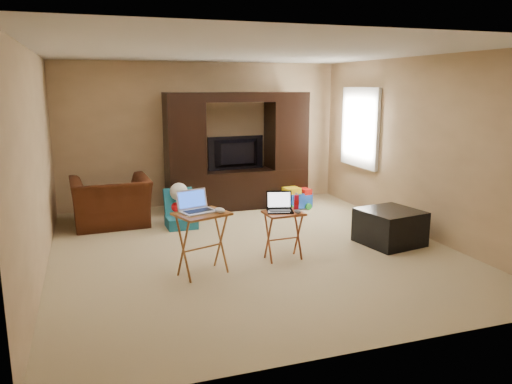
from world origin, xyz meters
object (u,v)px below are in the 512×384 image
object	(u,v)px
tray_table_right	(283,236)
ottoman	(390,227)
plush_toy	(176,213)
laptop_right	(280,202)
mouse_left	(220,210)
mouse_right	(298,212)
water_bottle	(296,202)
laptop_left	(198,202)
recliner	(111,202)
television	(238,154)
push_toy	(296,198)
child_rocker	(181,208)
tray_table_left	(202,244)
entertainment_center	(237,151)

from	to	relation	value
tray_table_right	ottoman	bearing A→B (deg)	1.47
plush_toy	laptop_right	world-z (taller)	laptop_right
mouse_left	mouse_right	size ratio (longest dim) A/B	1.20
plush_toy	water_bottle	distance (m)	2.28
tray_table_right	laptop_right	world-z (taller)	laptop_right
laptop_left	mouse_right	world-z (taller)	laptop_left
plush_toy	recliner	bearing A→B (deg)	163.86
television	mouse_left	world-z (taller)	television
push_toy	laptop_left	bearing A→B (deg)	-139.41
child_rocker	tray_table_right	world-z (taller)	tray_table_right
tray_table_left	child_rocker	bearing A→B (deg)	67.33
child_rocker	mouse_left	size ratio (longest dim) A/B	4.01
television	plush_toy	bearing A→B (deg)	27.19
entertainment_center	recliner	bearing A→B (deg)	-165.74
television	water_bottle	xyz separation A→B (m)	(-0.04, -2.64, -0.27)
plush_toy	laptop_left	world-z (taller)	laptop_left
plush_toy	water_bottle	world-z (taller)	water_bottle
laptop_left	plush_toy	bearing A→B (deg)	70.40
ottoman	plush_toy	bearing A→B (deg)	144.24
child_rocker	laptop_right	bearing A→B (deg)	-64.66
mouse_right	tray_table_right	bearing A→B (deg)	137.29
entertainment_center	tray_table_right	xyz separation A→B (m)	(-0.24, -2.76, -0.70)
mouse_right	water_bottle	size ratio (longest dim) A/B	0.66
plush_toy	mouse_right	xyz separation A→B (m)	(1.12, -2.08, 0.44)
laptop_left	water_bottle	size ratio (longest dim) A/B	2.05
child_rocker	mouse_right	bearing A→B (deg)	-62.33
push_toy	ottoman	world-z (taller)	ottoman
push_toy	ottoman	size ratio (longest dim) A/B	0.72
child_rocker	tray_table_right	size ratio (longest dim) A/B	0.98
tray_table_left	mouse_left	xyz separation A→B (m)	(0.19, -0.07, 0.39)
child_rocker	ottoman	size ratio (longest dim) A/B	0.81
recliner	mouse_right	world-z (taller)	recliner
recliner	plush_toy	world-z (taller)	recliner
laptop_right	mouse_right	size ratio (longest dim) A/B	2.58
mouse_right	mouse_left	bearing A→B (deg)	-172.63
plush_toy	tray_table_right	size ratio (longest dim) A/B	0.62
ottoman	entertainment_center	bearing A→B (deg)	116.90
television	tray_table_right	bearing A→B (deg)	80.49
entertainment_center	television	size ratio (longest dim) A/B	2.41
television	water_bottle	world-z (taller)	television
television	push_toy	distance (m)	1.27
laptop_left	mouse_left	xyz separation A→B (m)	(0.22, -0.10, -0.09)
laptop_right	mouse_left	xyz separation A→B (m)	(-0.82, -0.27, 0.03)
mouse_left	water_bottle	world-z (taller)	water_bottle
entertainment_center	laptop_right	size ratio (longest dim) A/B	7.80
laptop_left	laptop_right	xyz separation A→B (m)	(1.04, 0.17, -0.12)
plush_toy	ottoman	xyz separation A→B (m)	(2.58, -1.86, 0.05)
ottoman	television	bearing A→B (deg)	117.30
child_rocker	laptop_left	xyz separation A→B (m)	(-0.15, -1.95, 0.55)
television	laptop_right	bearing A→B (deg)	79.61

